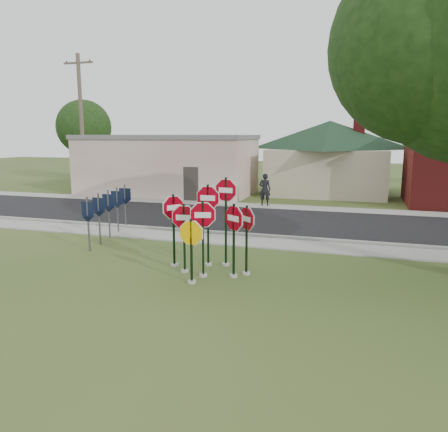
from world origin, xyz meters
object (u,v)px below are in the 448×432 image
(stop_sign_center, at_px, (203,229))
(stop_sign_left, at_px, (184,229))
(pedestrian, at_px, (265,189))
(utility_pole_near, at_px, (82,123))
(stop_sign_yellow, at_px, (191,244))

(stop_sign_center, xyz_separation_m, stop_sign_left, (-0.70, 0.25, -0.12))
(pedestrian, bearing_deg, stop_sign_center, 91.46)
(stop_sign_left, height_order, utility_pole_near, utility_pole_near)
(stop_sign_yellow, height_order, stop_sign_left, stop_sign_left)
(stop_sign_center, relative_size, pedestrian, 1.26)
(stop_sign_left, bearing_deg, stop_sign_center, -19.68)
(stop_sign_left, distance_m, pedestrian, 13.21)
(stop_sign_yellow, height_order, utility_pole_near, utility_pole_near)
(stop_sign_left, bearing_deg, utility_pole_near, 133.56)
(stop_sign_left, xyz_separation_m, utility_pole_near, (-13.27, 13.95, 3.61))
(stop_sign_center, distance_m, stop_sign_left, 0.75)
(stop_sign_left, distance_m, utility_pole_near, 19.59)
(stop_sign_yellow, bearing_deg, pedestrian, 93.79)
(stop_sign_center, distance_m, stop_sign_yellow, 0.74)
(pedestrian, bearing_deg, utility_pole_near, -6.33)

